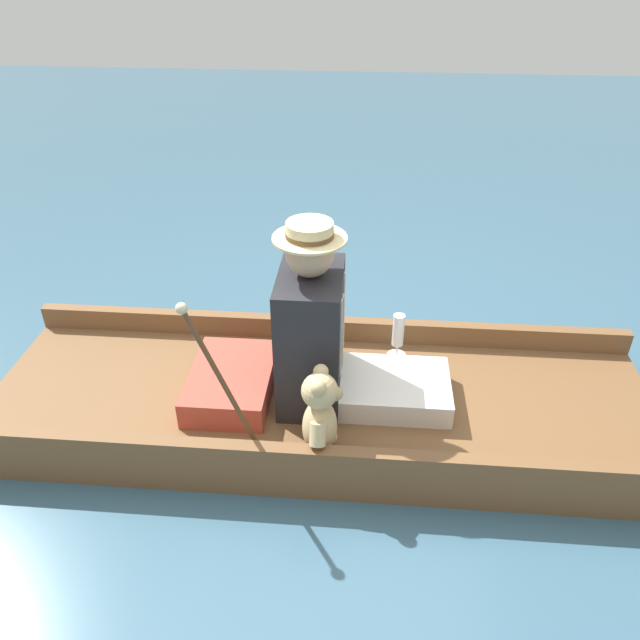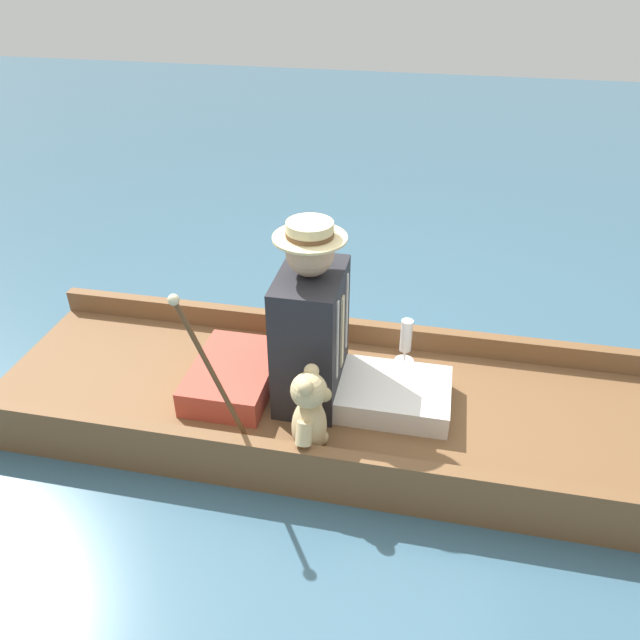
% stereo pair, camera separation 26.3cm
% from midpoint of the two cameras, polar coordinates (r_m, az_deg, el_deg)
% --- Properties ---
extents(ground_plane, '(16.00, 16.00, 0.00)m').
position_cam_midpoint_polar(ground_plane, '(2.95, -2.57, -8.93)').
color(ground_plane, '#385B70').
extents(punt_boat, '(0.99, 3.01, 0.25)m').
position_cam_midpoint_polar(punt_boat, '(2.90, -2.60, -7.77)').
color(punt_boat, brown).
rests_on(punt_boat, ground_plane).
extents(seat_cushion, '(0.52, 0.36, 0.13)m').
position_cam_midpoint_polar(seat_cushion, '(2.88, -10.69, -5.69)').
color(seat_cushion, '#B24738').
rests_on(seat_cushion, punt_boat).
extents(seated_person, '(0.42, 0.77, 0.85)m').
position_cam_midpoint_polar(seated_person, '(2.67, -2.05, -1.83)').
color(seated_person, white).
rests_on(seated_person, punt_boat).
extents(teddy_bear, '(0.28, 0.16, 0.39)m').
position_cam_midpoint_polar(teddy_bear, '(2.47, -3.02, -8.82)').
color(teddy_bear, tan).
rests_on(teddy_bear, punt_boat).
extents(wine_glass, '(0.09, 0.09, 0.24)m').
position_cam_midpoint_polar(wine_glass, '(3.03, 4.71, -1.23)').
color(wine_glass, silver).
rests_on(wine_glass, punt_boat).
extents(walking_cane, '(0.04, 0.28, 0.71)m').
position_cam_midpoint_polar(walking_cane, '(2.37, -12.68, -4.60)').
color(walking_cane, brown).
rests_on(walking_cane, punt_boat).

